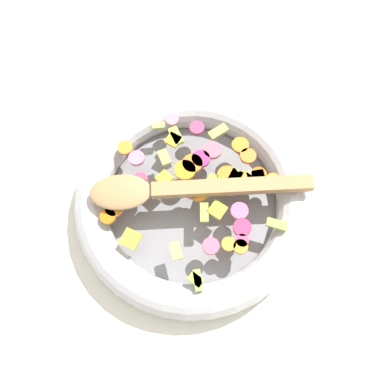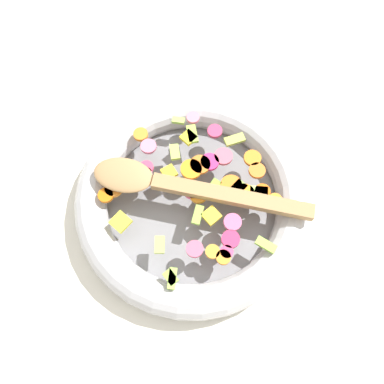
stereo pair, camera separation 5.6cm
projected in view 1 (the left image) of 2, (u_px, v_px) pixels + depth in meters
name	position (u px, v px, depth m)	size (l,w,h in m)	color
ground_plane	(192.00, 204.00, 0.60)	(4.00, 4.00, 0.00)	silver
skillet	(192.00, 199.00, 0.58)	(0.36, 0.36, 0.05)	slate
chopped_vegetables	(200.00, 183.00, 0.56)	(0.28, 0.27, 0.01)	orange
wooden_spoon	(177.00, 189.00, 0.55)	(0.32, 0.13, 0.01)	#A87F51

